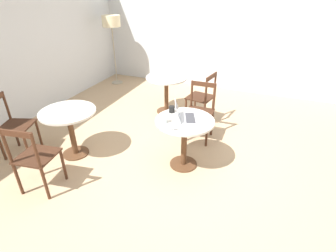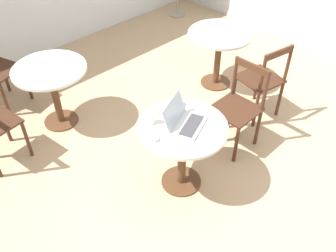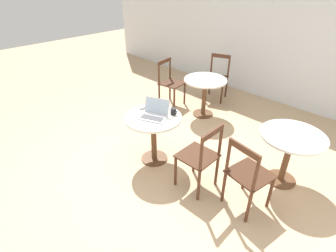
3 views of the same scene
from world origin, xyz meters
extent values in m
plane|color=tan|center=(0.00, 0.00, 0.00)|extent=(16.00, 16.00, 0.00)
cylinder|color=#51331E|center=(0.03, 0.12, 0.01)|extent=(0.38, 0.38, 0.02)
cylinder|color=#51331E|center=(0.03, 0.12, 0.35)|extent=(0.08, 0.08, 0.65)
cylinder|color=silver|center=(0.03, 0.12, 0.69)|extent=(0.76, 0.76, 0.03)
cylinder|color=#51331E|center=(1.53, 0.99, 0.01)|extent=(0.38, 0.38, 0.02)
cylinder|color=#51331E|center=(1.53, 0.99, 0.35)|extent=(0.08, 0.08, 0.65)
cylinder|color=silver|center=(1.53, 0.99, 0.69)|extent=(0.76, 0.76, 0.03)
cylinder|color=#51331E|center=(-0.31, 1.68, 0.01)|extent=(0.38, 0.38, 0.02)
cylinder|color=#51331E|center=(-0.31, 1.68, 0.35)|extent=(0.08, 0.08, 0.65)
cylinder|color=silver|center=(-0.31, 1.68, 0.69)|extent=(0.76, 0.76, 0.03)
cylinder|color=#472819|center=(0.61, -0.05, 0.22)|extent=(0.04, 0.04, 0.45)
cylinder|color=#472819|center=(0.61, 0.31, 0.22)|extent=(0.04, 0.04, 0.45)
cylinder|color=#472819|center=(0.98, -0.04, 0.22)|extent=(0.04, 0.04, 0.45)
cylinder|color=#472819|center=(0.97, 0.32, 0.22)|extent=(0.04, 0.04, 0.45)
cube|color=#3C2215|center=(0.79, 0.13, 0.46)|extent=(0.42, 0.42, 0.02)
cylinder|color=#472819|center=(0.98, -0.04, 0.68)|extent=(0.04, 0.04, 0.43)
cylinder|color=#472819|center=(0.97, 0.32, 0.68)|extent=(0.04, 0.04, 0.43)
cube|color=#472819|center=(0.97, 0.14, 0.86)|extent=(0.03, 0.39, 0.07)
cylinder|color=#472819|center=(1.26, 0.50, 0.22)|extent=(0.04, 0.04, 0.45)
cylinder|color=#472819|center=(1.61, 0.44, 0.22)|extent=(0.04, 0.04, 0.45)
cylinder|color=#472819|center=(1.19, 0.14, 0.22)|extent=(0.04, 0.04, 0.45)
cylinder|color=#472819|center=(1.55, 0.08, 0.22)|extent=(0.04, 0.04, 0.45)
cube|color=#3C2215|center=(1.40, 0.29, 0.46)|extent=(0.48, 0.48, 0.02)
cylinder|color=#472819|center=(1.19, 0.14, 0.68)|extent=(0.04, 0.04, 0.43)
cylinder|color=#472819|center=(1.55, 0.08, 0.68)|extent=(0.04, 0.04, 0.43)
cube|color=#472819|center=(1.37, 0.11, 0.86)|extent=(0.39, 0.09, 0.07)
cylinder|color=#472819|center=(-0.35, 2.30, 0.22)|extent=(0.04, 0.04, 0.45)
cylinder|color=#472819|center=(-0.69, 2.18, 0.22)|extent=(0.04, 0.04, 0.45)
cylinder|color=#472819|center=(-0.47, 2.64, 0.22)|extent=(0.04, 0.04, 0.45)
cylinder|color=#472819|center=(-0.87, 1.78, 0.22)|extent=(0.04, 0.04, 0.45)
cylinder|color=#472819|center=(-0.82, 1.42, 0.22)|extent=(0.04, 0.04, 0.45)
cylinder|color=#9E937F|center=(2.60, 2.77, 0.01)|extent=(0.27, 0.27, 0.02)
cube|color=#B7B7BC|center=(0.07, 0.08, 0.71)|extent=(0.40, 0.33, 0.02)
cube|color=#38383D|center=(0.08, 0.06, 0.72)|extent=(0.32, 0.22, 0.00)
cube|color=#B7B7BC|center=(0.02, 0.21, 0.82)|extent=(0.35, 0.20, 0.20)
cube|color=#9EB2C6|center=(0.02, 0.20, 0.82)|extent=(0.32, 0.18, 0.18)
ellipsoid|color=#B7B7BC|center=(-0.24, 0.17, 0.72)|extent=(0.06, 0.10, 0.03)
cylinder|color=black|center=(0.18, 0.35, 0.75)|extent=(0.08, 0.08, 0.09)
torus|color=black|center=(0.23, 0.35, 0.75)|extent=(0.05, 0.01, 0.05)
cylinder|color=silver|center=(-0.13, 0.33, 0.76)|extent=(0.07, 0.07, 0.11)
camera|label=1|loc=(-2.77, -0.79, 2.24)|focal=28.00mm
camera|label=2|loc=(-1.67, -1.49, 2.73)|focal=40.00mm
camera|label=3|loc=(2.30, -1.87, 2.37)|focal=28.00mm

